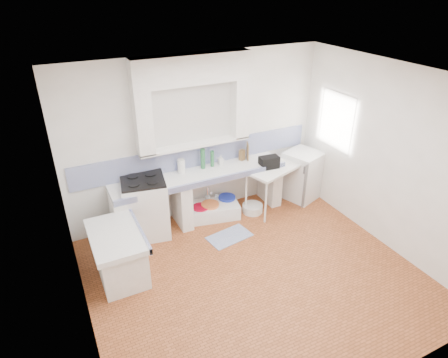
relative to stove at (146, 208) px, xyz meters
name	(u,v)px	position (x,y,z in m)	size (l,w,h in m)	color
floor	(255,276)	(1.07, -1.71, -0.49)	(4.50, 4.50, 0.00)	#9F5129
ceiling	(264,81)	(1.07, -1.71, 2.31)	(4.50, 4.50, 0.00)	white
wall_back	(198,138)	(1.07, 0.29, 0.91)	(4.50, 4.50, 0.00)	white
wall_front	(378,295)	(1.07, -3.71, 0.91)	(4.50, 4.50, 0.00)	white
wall_left	(73,239)	(-1.18, -1.71, 0.91)	(4.50, 4.50, 0.00)	white
wall_right	(388,158)	(3.32, -1.71, 0.91)	(4.50, 4.50, 0.00)	white
alcove_mass	(192,69)	(0.97, 0.17, 2.09)	(1.90, 0.25, 0.45)	white
window_frame	(344,120)	(3.50, -0.51, 1.11)	(0.35, 0.86, 1.06)	#341B10
lace_valance	(341,99)	(3.35, -0.51, 1.49)	(0.01, 0.84, 0.24)	white
counter_slab	(200,175)	(0.97, -0.01, 0.37)	(3.00, 0.60, 0.08)	white
counter_lip	(207,182)	(0.97, -0.29, 0.37)	(3.00, 0.04, 0.10)	navy
counter_pier_left	(120,218)	(-0.43, -0.01, -0.08)	(0.20, 0.55, 0.82)	white
counter_pier_mid	(182,203)	(0.62, -0.01, -0.08)	(0.20, 0.55, 0.82)	white
counter_pier_right	(270,181)	(2.37, -0.01, -0.08)	(0.20, 0.55, 0.82)	white
peninsula_top	(116,236)	(-0.63, -0.81, 0.17)	(0.70, 1.10, 0.08)	white
peninsula_base	(119,256)	(-0.63, -0.81, -0.18)	(0.60, 1.00, 0.62)	white
peninsula_lip	(140,230)	(-0.30, -0.81, 0.17)	(0.04, 1.10, 0.10)	navy
backsplash	(199,155)	(1.07, 0.28, 0.61)	(4.27, 0.03, 0.40)	navy
stove	(146,208)	(0.00, 0.00, 0.00)	(0.69, 0.67, 0.98)	white
sink	(212,211)	(1.17, -0.03, -0.38)	(0.92, 0.50, 0.22)	white
side_table	(272,188)	(2.27, -0.25, -0.07)	(1.00, 0.55, 0.04)	white
fridge	(302,175)	(3.00, -0.15, -0.02)	(0.60, 0.60, 0.93)	white
bucket_red	(201,213)	(0.94, -0.05, -0.35)	(0.29, 0.29, 0.27)	#BC0222
bucket_orange	(210,211)	(1.12, -0.06, -0.34)	(0.31, 0.31, 0.29)	orange
bucket_blue	(227,203)	(1.49, 0.03, -0.34)	(0.31, 0.31, 0.29)	#182DB7
basin_white	(252,208)	(1.89, -0.22, -0.42)	(0.37, 0.37, 0.14)	white
water_bottle_a	(208,204)	(1.16, 0.14, -0.33)	(0.09, 0.09, 0.33)	silver
water_bottle_b	(217,202)	(1.35, 0.14, -0.34)	(0.08, 0.08, 0.30)	silver
black_bag	(269,162)	(2.19, -0.22, 0.45)	(0.34, 0.19, 0.21)	black
green_bottle_a	(203,159)	(1.09, 0.14, 0.59)	(0.08, 0.08, 0.36)	#276939
green_bottle_b	(212,159)	(1.27, 0.14, 0.55)	(0.06, 0.06, 0.28)	#276939
knife_block	(242,155)	(1.85, 0.14, 0.51)	(0.10, 0.08, 0.19)	brown
cutting_board	(248,151)	(1.96, 0.14, 0.56)	(0.02, 0.22, 0.29)	brown
paper_towel	(181,166)	(0.70, 0.14, 0.53)	(0.12, 0.12, 0.24)	white
soap_bottle	(221,160)	(1.42, 0.14, 0.50)	(0.08, 0.08, 0.18)	white
rug	(229,236)	(1.17, -0.72, -0.48)	(0.71, 0.41, 0.01)	navy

